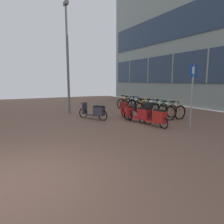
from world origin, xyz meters
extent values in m
cube|color=brown|center=(4.80, 0.00, -0.03)|extent=(14.40, 40.00, 0.05)
cube|color=gray|center=(12.15, 5.20, 2.92)|extent=(0.10, 0.12, 2.28)
cube|color=gray|center=(12.15, 8.40, 2.92)|extent=(0.10, 0.12, 2.28)
cube|color=gray|center=(12.15, 11.60, 2.92)|extent=(0.10, 0.12, 2.28)
cube|color=gray|center=(12.15, 14.80, 2.92)|extent=(0.10, 0.12, 2.28)
torus|color=black|center=(7.20, 3.36, 0.34)|extent=(0.75, 0.07, 0.75)
torus|color=black|center=(7.86, 3.36, 0.34)|extent=(0.75, 0.07, 0.75)
cylinder|color=brown|center=(7.60, 3.36, 0.61)|extent=(0.32, 0.04, 0.66)
cylinder|color=brown|center=(7.40, 3.36, 0.59)|extent=(0.14, 0.04, 0.60)
cylinder|color=brown|center=(7.54, 3.36, 0.91)|extent=(0.40, 0.04, 0.09)
cylinder|color=brown|center=(7.33, 3.36, 0.31)|extent=(0.26, 0.03, 0.08)
cylinder|color=brown|center=(7.27, 3.36, 0.61)|extent=(0.17, 0.03, 0.55)
cylinder|color=brown|center=(7.80, 3.36, 0.64)|extent=(0.15, 0.03, 0.60)
cube|color=black|center=(7.35, 3.36, 0.92)|extent=(0.22, 0.09, 0.06)
cylinder|color=#ADADB2|center=(7.74, 3.36, 0.98)|extent=(0.02, 0.48, 0.02)
torus|color=black|center=(7.23, 4.00, 0.33)|extent=(0.73, 0.10, 0.73)
torus|color=black|center=(7.90, 3.98, 0.33)|extent=(0.73, 0.10, 0.73)
cylinder|color=#2F692E|center=(7.63, 3.99, 0.59)|extent=(0.33, 0.05, 0.64)
cylinder|color=#2F692E|center=(7.43, 4.00, 0.56)|extent=(0.14, 0.04, 0.58)
cylinder|color=#2F692E|center=(7.58, 3.99, 0.88)|extent=(0.41, 0.05, 0.08)
cylinder|color=#2F692E|center=(7.36, 4.00, 0.30)|extent=(0.26, 0.04, 0.08)
cylinder|color=#2F692E|center=(7.30, 4.00, 0.59)|extent=(0.17, 0.03, 0.53)
cylinder|color=#2F692E|center=(7.84, 3.98, 0.61)|extent=(0.15, 0.04, 0.58)
cube|color=black|center=(7.38, 4.00, 0.89)|extent=(0.22, 0.10, 0.06)
cylinder|color=#ADADB2|center=(7.78, 3.99, 0.95)|extent=(0.04, 0.48, 0.02)
torus|color=black|center=(7.27, 4.60, 0.33)|extent=(0.74, 0.14, 0.73)
torus|color=black|center=(7.90, 4.66, 0.33)|extent=(0.74, 0.14, 0.73)
cylinder|color=#2F6637|center=(7.65, 4.63, 0.60)|extent=(0.31, 0.06, 0.64)
cylinder|color=#2F6637|center=(7.46, 4.62, 0.57)|extent=(0.14, 0.05, 0.59)
cylinder|color=#2F6637|center=(7.59, 4.63, 0.89)|extent=(0.39, 0.07, 0.09)
cylinder|color=#2F6637|center=(7.39, 4.61, 0.31)|extent=(0.25, 0.05, 0.08)
cylinder|color=#2F6637|center=(7.33, 4.61, 0.60)|extent=(0.17, 0.04, 0.54)
cylinder|color=#2F6637|center=(7.84, 4.65, 0.62)|extent=(0.15, 0.04, 0.58)
cube|color=black|center=(7.40, 4.61, 0.90)|extent=(0.23, 0.11, 0.06)
cylinder|color=#ADADB2|center=(7.79, 4.65, 0.96)|extent=(0.07, 0.48, 0.02)
torus|color=black|center=(7.19, 5.26, 0.33)|extent=(0.73, 0.08, 0.72)
torus|color=black|center=(7.83, 5.27, 0.33)|extent=(0.73, 0.08, 0.72)
cylinder|color=black|center=(7.57, 5.27, 0.59)|extent=(0.32, 0.04, 0.64)
cylinder|color=black|center=(7.38, 5.26, 0.56)|extent=(0.14, 0.04, 0.58)
cylinder|color=black|center=(7.52, 5.26, 0.87)|extent=(0.39, 0.04, 0.08)
cylinder|color=black|center=(7.31, 5.26, 0.30)|extent=(0.25, 0.03, 0.08)
cylinder|color=black|center=(7.26, 5.26, 0.59)|extent=(0.17, 0.03, 0.53)
cylinder|color=black|center=(7.77, 5.27, 0.61)|extent=(0.15, 0.03, 0.58)
cube|color=black|center=(7.33, 5.26, 0.89)|extent=(0.22, 0.09, 0.06)
cylinder|color=#ADADB2|center=(7.71, 5.27, 0.95)|extent=(0.03, 0.48, 0.02)
torus|color=black|center=(7.18, 5.89, 0.31)|extent=(0.68, 0.08, 0.68)
torus|color=black|center=(7.82, 5.91, 0.31)|extent=(0.68, 0.08, 0.68)
cylinder|color=#BF8C15|center=(7.56, 5.90, 0.55)|extent=(0.32, 0.04, 0.60)
cylinder|color=#BF8C15|center=(7.37, 5.90, 0.53)|extent=(0.14, 0.04, 0.54)
cylinder|color=#BF8C15|center=(7.51, 5.90, 0.82)|extent=(0.39, 0.04, 0.08)
cylinder|color=#BF8C15|center=(7.30, 5.90, 0.28)|extent=(0.25, 0.03, 0.07)
cylinder|color=#BF8C15|center=(7.25, 5.89, 0.55)|extent=(0.17, 0.03, 0.50)
cylinder|color=#BF8C15|center=(7.76, 5.91, 0.57)|extent=(0.15, 0.03, 0.54)
cube|color=black|center=(7.32, 5.90, 0.84)|extent=(0.22, 0.09, 0.06)
cylinder|color=#ADADB2|center=(7.70, 5.91, 0.89)|extent=(0.03, 0.48, 0.02)
torus|color=black|center=(7.47, 6.58, 0.30)|extent=(0.67, 0.17, 0.67)
torus|color=black|center=(8.05, 6.49, 0.30)|extent=(0.67, 0.17, 0.67)
cylinder|color=#B8881B|center=(7.82, 6.53, 0.54)|extent=(0.30, 0.08, 0.59)
cylinder|color=#B8881B|center=(7.64, 6.55, 0.52)|extent=(0.13, 0.06, 0.53)
cylinder|color=#B8881B|center=(7.77, 6.53, 0.81)|extent=(0.36, 0.09, 0.08)
cylinder|color=#B8881B|center=(7.58, 6.56, 0.28)|extent=(0.23, 0.06, 0.07)
cylinder|color=#B8881B|center=(7.53, 6.57, 0.54)|extent=(0.16, 0.05, 0.49)
cylinder|color=#B8881B|center=(8.00, 6.50, 0.56)|extent=(0.14, 0.05, 0.53)
cube|color=black|center=(7.60, 6.56, 0.82)|extent=(0.23, 0.12, 0.06)
cylinder|color=#ADADB2|center=(7.95, 6.51, 0.88)|extent=(0.10, 0.48, 0.02)
torus|color=black|center=(7.41, 7.13, 0.33)|extent=(0.73, 0.16, 0.73)
torus|color=black|center=(8.07, 7.21, 0.33)|extent=(0.73, 0.16, 0.73)
cylinder|color=navy|center=(7.81, 7.18, 0.59)|extent=(0.33, 0.07, 0.64)
cylinder|color=navy|center=(7.61, 7.16, 0.57)|extent=(0.15, 0.05, 0.58)
cylinder|color=navy|center=(7.75, 7.17, 0.88)|extent=(0.41, 0.08, 0.08)
cylinder|color=navy|center=(7.54, 7.15, 0.30)|extent=(0.26, 0.06, 0.08)
cylinder|color=navy|center=(7.48, 7.14, 0.59)|extent=(0.17, 0.05, 0.53)
cylinder|color=navy|center=(8.01, 7.21, 0.61)|extent=(0.15, 0.05, 0.58)
cube|color=black|center=(7.56, 7.15, 0.89)|extent=(0.23, 0.12, 0.06)
cylinder|color=#ADADB2|center=(7.95, 7.20, 0.95)|extent=(0.08, 0.48, 0.02)
torus|color=black|center=(7.23, 7.80, 0.32)|extent=(0.72, 0.10, 0.72)
torus|color=black|center=(7.88, 7.82, 0.32)|extent=(0.72, 0.10, 0.72)
cylinder|color=black|center=(7.62, 7.81, 0.58)|extent=(0.32, 0.05, 0.63)
cylinder|color=black|center=(7.43, 7.80, 0.56)|extent=(0.14, 0.04, 0.57)
cylinder|color=black|center=(7.57, 7.81, 0.86)|extent=(0.40, 0.05, 0.08)
cylinder|color=black|center=(7.36, 7.80, 0.30)|extent=(0.25, 0.04, 0.08)
cylinder|color=black|center=(7.30, 7.80, 0.58)|extent=(0.17, 0.03, 0.52)
cylinder|color=black|center=(7.83, 7.82, 0.61)|extent=(0.15, 0.04, 0.57)
cube|color=black|center=(7.38, 7.80, 0.88)|extent=(0.22, 0.10, 0.06)
cylinder|color=#ADADB2|center=(7.77, 7.82, 0.94)|extent=(0.04, 0.48, 0.02)
torus|color=black|center=(7.32, 8.39, 0.33)|extent=(0.73, 0.19, 0.72)
torus|color=black|center=(7.97, 8.50, 0.33)|extent=(0.73, 0.19, 0.72)
cylinder|color=#C08D1D|center=(7.71, 8.46, 0.59)|extent=(0.33, 0.09, 0.64)
cylinder|color=#C08D1D|center=(7.51, 8.42, 0.56)|extent=(0.15, 0.06, 0.58)
cylinder|color=#C08D1D|center=(7.66, 8.45, 0.87)|extent=(0.40, 0.10, 0.08)
cylinder|color=#C08D1D|center=(7.44, 8.41, 0.30)|extent=(0.26, 0.07, 0.08)
cylinder|color=#C08D1D|center=(7.39, 8.40, 0.59)|extent=(0.17, 0.05, 0.53)
cylinder|color=#C08D1D|center=(7.91, 8.49, 0.61)|extent=(0.15, 0.06, 0.58)
cube|color=black|center=(7.46, 8.41, 0.89)|extent=(0.23, 0.13, 0.06)
cylinder|color=#ADADB2|center=(7.85, 8.48, 0.95)|extent=(0.11, 0.48, 0.02)
torus|color=black|center=(5.38, 4.19, 0.26)|extent=(0.20, 0.57, 0.57)
torus|color=black|center=(5.69, 5.37, 0.26)|extent=(0.20, 0.57, 0.57)
cube|color=#AD1D1D|center=(5.54, 4.78, 0.23)|extent=(0.45, 0.73, 0.08)
cube|color=#AD1D1D|center=(5.44, 4.40, 0.44)|extent=(0.43, 0.60, 0.41)
cube|color=black|center=(5.44, 4.40, 0.68)|extent=(0.38, 0.54, 0.06)
cylinder|color=#AD1D1D|center=(5.69, 5.35, 0.54)|extent=(0.10, 0.13, 0.58)
cube|color=#AD1D1D|center=(5.67, 5.27, 0.52)|extent=(0.33, 0.16, 0.57)
cylinder|color=black|center=(5.68, 5.32, 0.83)|extent=(0.51, 0.16, 0.03)
torus|color=black|center=(5.63, 3.12, 0.24)|extent=(0.16, 0.52, 0.52)
torus|color=black|center=(5.36, 4.36, 0.24)|extent=(0.16, 0.52, 0.52)
cube|color=#B31C1F|center=(5.50, 3.74, 0.21)|extent=(0.43, 0.75, 0.08)
cube|color=#B31C1F|center=(5.58, 3.35, 0.45)|extent=(0.41, 0.61, 0.47)
cube|color=black|center=(5.58, 3.35, 0.71)|extent=(0.36, 0.55, 0.06)
cylinder|color=#B31C1F|center=(5.36, 4.33, 0.50)|extent=(0.09, 0.13, 0.53)
cube|color=#B31C1F|center=(5.38, 4.26, 0.47)|extent=(0.33, 0.15, 0.52)
cylinder|color=black|center=(5.37, 4.31, 0.76)|extent=(0.51, 0.14, 0.03)
cube|color=black|center=(5.64, 3.07, 0.86)|extent=(0.33, 0.33, 0.24)
torus|color=black|center=(4.24, 4.89, 0.25)|extent=(0.31, 0.52, 0.56)
torus|color=black|center=(3.63, 6.04, 0.25)|extent=(0.31, 0.52, 0.56)
cube|color=#353443|center=(3.94, 5.47, 0.23)|extent=(0.59, 0.77, 0.08)
cube|color=#353443|center=(4.13, 5.10, 0.44)|extent=(0.53, 0.65, 0.43)
cube|color=black|center=(4.13, 5.10, 0.68)|extent=(0.47, 0.58, 0.06)
cylinder|color=#353443|center=(3.65, 6.02, 0.53)|extent=(0.12, 0.14, 0.56)
cube|color=#353443|center=(3.68, 5.95, 0.50)|extent=(0.32, 0.22, 0.55)
cylinder|color=black|center=(3.66, 6.00, 0.80)|extent=(0.47, 0.27, 0.03)
torus|color=black|center=(5.72, 2.17, 0.22)|extent=(0.10, 0.49, 0.49)
torus|color=black|center=(5.59, 3.49, 0.22)|extent=(0.10, 0.49, 0.49)
cube|color=red|center=(5.66, 2.83, 0.20)|extent=(0.35, 0.76, 0.08)
cube|color=red|center=(5.70, 2.41, 0.45)|extent=(0.36, 0.61, 0.50)
cube|color=black|center=(5.70, 2.41, 0.73)|extent=(0.31, 0.55, 0.06)
cylinder|color=red|center=(5.59, 3.47, 0.46)|extent=(0.08, 0.13, 0.49)
cube|color=red|center=(5.60, 3.39, 0.44)|extent=(0.33, 0.11, 0.48)
cylinder|color=black|center=(5.60, 3.44, 0.70)|extent=(0.52, 0.08, 0.03)
cylinder|color=gray|center=(6.87, 1.82, 1.29)|extent=(0.07, 0.07, 2.58)
cube|color=#1544A9|center=(6.87, 1.81, 2.33)|extent=(0.40, 0.02, 0.50)
cube|color=white|center=(6.84, 1.80, 2.36)|extent=(0.14, 0.01, 0.28)
cylinder|color=slate|center=(3.40, 7.85, 3.05)|extent=(0.14, 0.14, 6.10)
cube|color=#4C4C51|center=(3.40, 7.85, 6.22)|extent=(0.20, 0.52, 0.18)
camera|label=1|loc=(0.07, -4.04, 1.94)|focal=32.49mm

